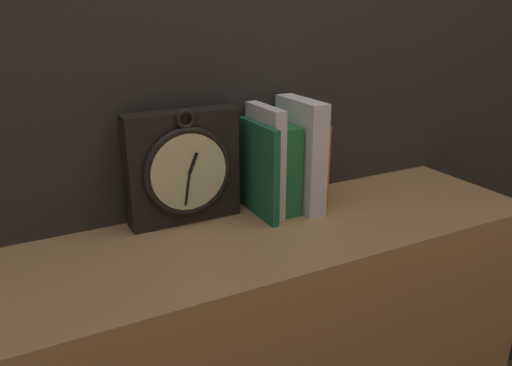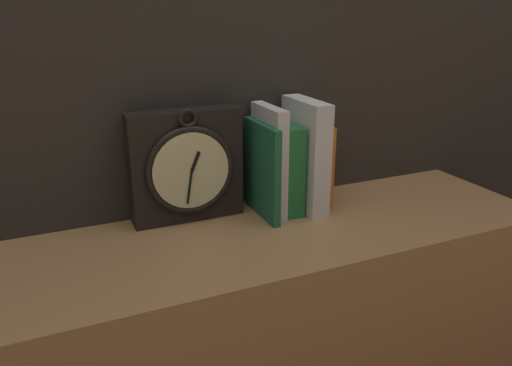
# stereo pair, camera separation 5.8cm
# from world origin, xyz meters

# --- Properties ---
(clock) EXTENTS (0.22, 0.07, 0.23)m
(clock) POSITION_xyz_m (-0.09, 0.13, 0.98)
(clock) COLOR black
(clock) RESTS_ON bookshelf
(book_slot0_green) EXTENTS (0.01, 0.15, 0.19)m
(book_slot0_green) POSITION_xyz_m (0.05, 0.09, 0.96)
(book_slot0_green) COLOR #206444
(book_slot0_green) RESTS_ON bookshelf
(book_slot1_white) EXTENTS (0.03, 0.13, 0.22)m
(book_slot1_white) POSITION_xyz_m (0.07, 0.09, 0.98)
(book_slot1_white) COLOR silver
(book_slot1_white) RESTS_ON bookshelf
(book_slot2_green) EXTENTS (0.04, 0.12, 0.19)m
(book_slot2_green) POSITION_xyz_m (0.11, 0.10, 0.96)
(book_slot2_green) COLOR #227337
(book_slot2_green) RESTS_ON bookshelf
(book_slot3_white) EXTENTS (0.04, 0.15, 0.23)m
(book_slot3_white) POSITION_xyz_m (0.15, 0.09, 0.98)
(book_slot3_white) COLOR white
(book_slot3_white) RESTS_ON bookshelf
(book_slot4_orange) EXTENTS (0.03, 0.11, 0.18)m
(book_slot4_orange) POSITION_xyz_m (0.19, 0.10, 0.96)
(book_slot4_orange) COLOR orange
(book_slot4_orange) RESTS_ON bookshelf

